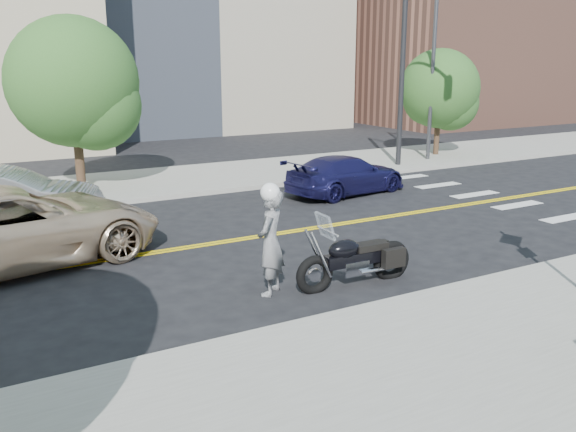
% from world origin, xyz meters
% --- Properties ---
extents(ground_plane, '(120.00, 120.00, 0.00)m').
position_xyz_m(ground_plane, '(0.00, 0.00, 0.00)').
color(ground_plane, black).
rests_on(ground_plane, ground).
extents(sidewalk_near, '(60.00, 5.00, 0.15)m').
position_xyz_m(sidewalk_near, '(0.00, -7.50, 0.07)').
color(sidewalk_near, '#9E9B91').
rests_on(sidewalk_near, ground_plane).
extents(sidewalk_far, '(60.00, 5.00, 0.15)m').
position_xyz_m(sidewalk_far, '(0.00, 7.50, 0.07)').
color(sidewalk_far, '#9E9B91').
rests_on(sidewalk_far, ground_plane).
extents(building_right, '(14.00, 12.00, 12.00)m').
position_xyz_m(building_right, '(26.00, 20.00, 6.00)').
color(building_right, '#8C5947').
rests_on(building_right, ground_plane).
extents(lamp_post, '(0.16, 0.16, 8.00)m').
position_xyz_m(lamp_post, '(12.00, 6.50, 4.15)').
color(lamp_post, '#4C4C51').
rests_on(lamp_post, sidewalk_far).
extents(traffic_light, '(0.28, 4.50, 7.00)m').
position_xyz_m(traffic_light, '(10.00, 5.08, 4.67)').
color(traffic_light, black).
rests_on(traffic_light, sidewalk_far).
extents(motorcyclist, '(0.85, 0.84, 2.10)m').
position_xyz_m(motorcyclist, '(-0.70, -3.46, 1.04)').
color(motorcyclist, '#9C9DA1').
rests_on(motorcyclist, ground).
extents(motorcycle, '(2.47, 0.81, 1.49)m').
position_xyz_m(motorcycle, '(0.94, -3.84, 0.75)').
color(motorcycle, black).
rests_on(motorcycle, ground).
extents(suv, '(6.63, 4.12, 1.71)m').
position_xyz_m(suv, '(-4.68, 0.52, 0.86)').
color(suv, '#CAB294').
rests_on(suv, ground).
extents(parked_car_silver, '(5.00, 2.97, 1.56)m').
position_xyz_m(parked_car_silver, '(-4.50, 3.78, 0.78)').
color(parked_car_silver, '#94969B').
rests_on(parked_car_silver, ground).
extents(parked_car_blue, '(4.52, 2.42, 1.25)m').
position_xyz_m(parked_car_blue, '(5.45, 3.04, 0.62)').
color(parked_car_blue, '#1C1A50').
rests_on(parked_car_blue, ground).
extents(tree_far_a, '(4.08, 4.08, 5.58)m').
position_xyz_m(tree_far_a, '(-1.96, 7.46, 3.53)').
color(tree_far_a, '#382619').
rests_on(tree_far_a, ground).
extents(tree_far_b, '(3.40, 3.40, 4.70)m').
position_xyz_m(tree_far_b, '(13.22, 7.34, 2.99)').
color(tree_far_b, '#382619').
rests_on(tree_far_b, ground).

